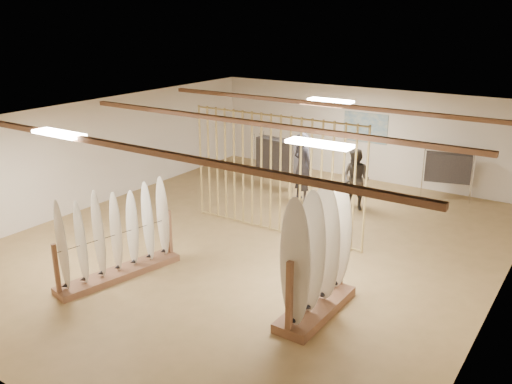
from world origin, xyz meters
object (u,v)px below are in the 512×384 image
Objects in this scene: shopper_a at (303,163)px; rack_left at (117,248)px; rack_right at (317,274)px; clothing_rack_b at (448,168)px; clothing_rack_a at (278,155)px; shopper_b at (356,176)px.

rack_left is at bearing 103.75° from shopper_a.
rack_right is 7.33m from clothing_rack_b.
clothing_rack_b is at bearing 30.97° from clothing_rack_a.
rack_left reaches higher than clothing_rack_a.
clothing_rack_a is at bearing 179.60° from shopper_b.
clothing_rack_b is 2.76m from shopper_b.
shopper_b reaches higher than rack_left.
rack_right reaches higher than clothing_rack_a.
rack_left is 6.50m from clothing_rack_a.
shopper_a is at bearing -16.15° from clothing_rack_a.
shopper_b is at bearing 82.20° from rack_left.
shopper_b reaches higher than clothing_rack_b.
rack_right reaches higher than rack_left.
rack_left is at bearing -78.16° from clothing_rack_a.
shopper_a is at bearing 121.84° from rack_right.
clothing_rack_a is 1.23m from shopper_a.
rack_right is 1.04× the size of shopper_a.
rack_left is at bearing -166.00° from rack_right.
shopper_b reaches higher than clothing_rack_a.
rack_left is 6.54m from shopper_b.
shopper_a reaches higher than clothing_rack_b.
shopper_b is (-1.77, -2.12, 0.01)m from clothing_rack_b.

